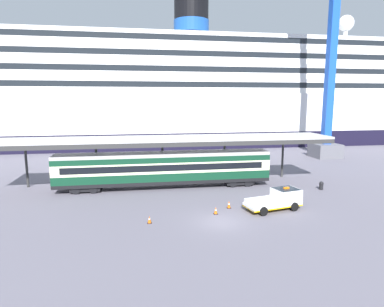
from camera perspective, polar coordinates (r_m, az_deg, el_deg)
name	(u,v)px	position (r m, az deg, el deg)	size (l,w,h in m)	color
ground_plane	(221,222)	(28.21, 5.05, -11.67)	(400.00, 400.00, 0.00)	slate
cruise_ship	(177,95)	(77.91, -2.57, 9.98)	(148.76, 24.84, 33.47)	black
platform_canopy	(164,140)	(37.83, -4.88, 2.38)	(39.13, 5.55, 5.79)	#B6B6B6
train_carriage	(164,168)	(37.94, -4.77, -2.53)	(24.22, 2.81, 4.11)	black
service_truck	(278,199)	(31.84, 14.54, -7.59)	(5.51, 3.10, 2.02)	white
traffic_cone_near	(229,205)	(31.51, 6.39, -8.74)	(0.36, 0.36, 0.71)	black
traffic_cone_mid	(216,211)	(29.88, 4.10, -9.78)	(0.36, 0.36, 0.65)	black
traffic_cone_far	(149,220)	(27.95, -7.35, -11.24)	(0.36, 0.36, 0.63)	black
dockside_crane	(336,47)	(62.85, 23.60, 16.52)	(15.06, 4.40, 60.78)	#595960
quay_bollard	(321,185)	(40.20, 21.40, -5.10)	(0.48, 0.48, 0.96)	black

